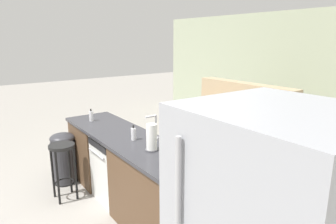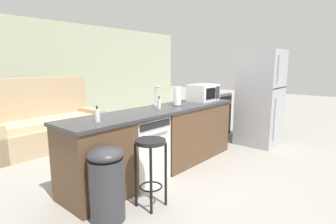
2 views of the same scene
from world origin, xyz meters
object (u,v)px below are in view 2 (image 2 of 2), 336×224
refrigerator (260,98)px  couch (43,126)px  microwave (203,93)px  dishwasher (140,148)px  dish_soap_bottle (97,115)px  soap_bottle (159,104)px  paper_towel_roll (177,96)px  bar_stool (151,158)px  trash_bin (107,183)px  stove_range (210,114)px  kettle (209,88)px

refrigerator → couch: (-2.80, 2.94, -0.49)m
microwave → couch: bearing=125.1°
dishwasher → microwave: bearing=-0.1°
dish_soap_bottle → dishwasher: bearing=6.9°
soap_bottle → dish_soap_bottle: 1.06m
refrigerator → paper_towel_roll: (-1.82, 0.54, 0.15)m
bar_stool → dishwasher: bearing=56.2°
trash_bin → microwave: bearing=11.0°
dishwasher → bar_stool: dishwasher is taller
soap_bottle → couch: (-0.58, 2.40, -0.58)m
stove_range → dish_soap_bottle: size_ratio=5.11×
microwave → refrigerator: bearing=-26.1°
kettle → bar_stool: (-3.17, -1.28, -0.45)m
soap_bottle → trash_bin: bearing=-159.9°
paper_towel_roll → couch: 2.67m
stove_range → dishwasher: bearing=-168.1°
microwave → soap_bottle: size_ratio=2.84×
dish_soap_bottle → couch: 2.59m
paper_towel_roll → trash_bin: size_ratio=0.38×
stove_range → dish_soap_bottle: 3.38m
refrigerator → trash_bin: bearing=178.5°
couch → trash_bin: bearing=-103.1°
dish_soap_bottle → bar_stool: dish_soap_bottle is taller
refrigerator → soap_bottle: refrigerator is taller
refrigerator → bar_stool: size_ratio=2.39×
stove_range → paper_towel_roll: size_ratio=3.19×
soap_bottle → dishwasher: bearing=179.5°
soap_bottle → dish_soap_bottle: size_ratio=1.00×
dishwasher → kettle: 2.91m
kettle → dish_soap_bottle: bearing=-167.6°
kettle → trash_bin: (-3.63, -1.14, -0.61)m
microwave → kettle: bearing=27.9°
soap_bottle → dish_soap_bottle: bearing=-175.7°
dish_soap_bottle → paper_towel_roll: bearing=3.0°
refrigerator → dish_soap_bottle: 3.31m
soap_bottle → kettle: bearing=15.9°
refrigerator → kettle: size_ratio=8.64×
microwave → dish_soap_bottle: 2.17m
stove_range → paper_towel_roll: paper_towel_roll is taller
stove_range → soap_bottle: soap_bottle is taller
trash_bin → paper_towel_roll: bearing=15.4°
microwave → paper_towel_roll: (-0.71, -0.01, -0.00)m
kettle → couch: bearing=150.0°
stove_range → trash_bin: 3.60m
dishwasher → stove_range: size_ratio=0.93×
refrigerator → soap_bottle: (-2.22, 0.55, 0.09)m
dish_soap_bottle → trash_bin: size_ratio=0.24×
stove_range → soap_bottle: bearing=-166.0°
refrigerator → bar_stool: (-3.00, -0.05, -0.35)m
stove_range → microwave: size_ratio=1.80×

